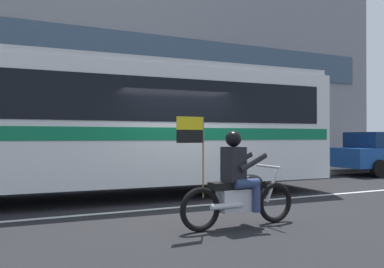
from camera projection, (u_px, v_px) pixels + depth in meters
ground_plane at (177, 202)px, 8.67m from camera, size 60.00×60.00×0.00m
sidewalk_curb at (120, 177)px, 13.30m from camera, size 28.00×3.80×0.15m
lane_center_stripe at (188, 206)px, 8.12m from camera, size 26.60×0.14×0.01m
transit_bus at (112, 119)px, 9.26m from camera, size 11.05×3.00×3.22m
motorcycle_with_rider at (238, 186)px, 6.28m from camera, size 2.20×0.64×1.78m
fire_hydrant at (213, 164)px, 13.45m from camera, size 0.22×0.30×0.75m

